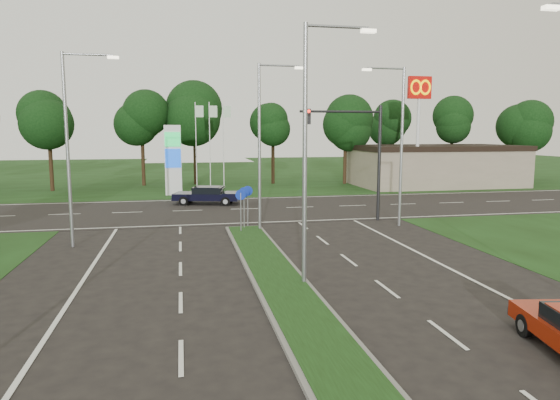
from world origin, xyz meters
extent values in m
plane|color=black|center=(0.00, 0.00, 0.00)|extent=(160.00, 160.00, 0.00)
cube|color=black|center=(0.00, 55.00, 0.00)|extent=(160.00, 50.00, 0.02)
cube|color=black|center=(0.00, 24.00, 0.00)|extent=(160.00, 12.00, 0.02)
cube|color=slate|center=(0.00, 4.00, 0.06)|extent=(2.00, 26.00, 0.12)
cube|color=gray|center=(22.00, 36.00, 2.00)|extent=(16.00, 9.00, 4.00)
cylinder|color=gray|center=(0.80, 6.00, 4.50)|extent=(0.16, 0.16, 9.00)
cylinder|color=gray|center=(1.90, 6.00, 8.90)|extent=(2.20, 0.10, 0.10)
cube|color=#FFF2CC|center=(3.00, 6.00, 8.80)|extent=(0.50, 0.22, 0.12)
cylinder|color=gray|center=(0.80, 16.00, 4.50)|extent=(0.16, 0.16, 9.00)
cylinder|color=gray|center=(1.90, 16.00, 8.90)|extent=(2.20, 0.10, 0.10)
cube|color=#FFF2CC|center=(3.00, 16.00, 8.80)|extent=(0.50, 0.22, 0.12)
cylinder|color=gray|center=(-8.50, 14.00, 4.50)|extent=(0.16, 0.16, 9.00)
cylinder|color=gray|center=(-7.40, 14.00, 8.90)|extent=(2.20, 0.10, 0.10)
cube|color=#FFF2CC|center=(-6.30, 14.00, 8.80)|extent=(0.50, 0.22, 0.12)
cylinder|color=gray|center=(9.00, 16.00, 4.50)|extent=(0.16, 0.16, 9.00)
cylinder|color=gray|center=(7.90, 16.00, 8.90)|extent=(2.20, 0.10, 0.10)
cube|color=#FFF2CC|center=(6.80, 16.00, 8.80)|extent=(0.50, 0.22, 0.12)
cube|color=#FFF2CC|center=(6.80, 2.00, 8.80)|extent=(0.50, 0.22, 0.12)
cylinder|color=black|center=(8.50, 18.00, 3.50)|extent=(0.20, 0.20, 7.00)
cylinder|color=black|center=(6.00, 18.00, 6.60)|extent=(5.00, 0.14, 0.14)
cube|color=black|center=(4.00, 18.00, 6.30)|extent=(0.28, 0.28, 0.90)
sphere|color=#FF190C|center=(4.00, 17.82, 6.60)|extent=(0.20, 0.20, 0.20)
cylinder|color=gray|center=(-0.30, 15.50, 1.10)|extent=(0.06, 0.06, 2.20)
cylinder|color=#0C26A5|center=(-0.30, 15.50, 2.10)|extent=(0.56, 0.04, 0.56)
cylinder|color=gray|center=(0.00, 16.50, 1.10)|extent=(0.06, 0.06, 2.20)
cylinder|color=#0C26A5|center=(0.00, 16.50, 2.10)|extent=(0.56, 0.04, 0.56)
cylinder|color=gray|center=(0.30, 17.20, 1.10)|extent=(0.06, 0.06, 2.20)
cylinder|color=#0C26A5|center=(0.30, 17.20, 2.10)|extent=(0.56, 0.04, 0.56)
cube|color=silver|center=(-4.00, 33.00, 3.00)|extent=(1.40, 0.30, 6.00)
cube|color=#0CA53F|center=(-4.00, 32.82, 4.80)|extent=(1.30, 0.08, 1.20)
cube|color=#0C3FBF|center=(-4.00, 32.82, 3.20)|extent=(1.30, 0.08, 1.60)
cylinder|color=silver|center=(-2.00, 34.00, 4.00)|extent=(0.08, 0.08, 8.00)
cube|color=#B2D8B2|center=(-1.65, 34.00, 7.20)|extent=(0.70, 0.02, 1.00)
cylinder|color=silver|center=(-0.80, 34.00, 4.00)|extent=(0.08, 0.08, 8.00)
cube|color=#B2D8B2|center=(-0.45, 34.00, 7.20)|extent=(0.70, 0.02, 1.00)
cylinder|color=silver|center=(0.40, 34.00, 4.00)|extent=(0.08, 0.08, 8.00)
cube|color=#B2D8B2|center=(0.75, 34.00, 7.20)|extent=(0.70, 0.02, 1.00)
cylinder|color=silver|center=(18.00, 32.00, 5.00)|extent=(0.30, 0.30, 10.00)
cube|color=#BF0C07|center=(18.00, 32.00, 9.40)|extent=(2.20, 0.35, 2.00)
torus|color=#FFC600|center=(17.55, 31.78, 9.40)|extent=(1.06, 0.16, 1.06)
torus|color=#FFC600|center=(18.45, 31.78, 9.40)|extent=(1.06, 0.16, 1.06)
cylinder|color=black|center=(0.00, 40.00, 2.20)|extent=(0.36, 0.36, 4.40)
sphere|color=black|center=(0.00, 40.00, 6.50)|extent=(6.00, 6.00, 6.00)
sphere|color=black|center=(0.30, 39.80, 7.50)|extent=(4.80, 4.80, 4.80)
cylinder|color=black|center=(5.45, 0.50, 0.30)|extent=(0.30, 0.63, 0.60)
cube|color=black|center=(-1.48, 26.98, 0.61)|extent=(5.24, 3.21, 0.50)
cube|color=black|center=(-1.39, 26.96, 1.09)|extent=(2.52, 2.20, 0.47)
cube|color=black|center=(-1.39, 26.96, 1.32)|extent=(2.12, 2.00, 0.04)
cylinder|color=black|center=(-3.23, 26.50, 0.34)|extent=(0.72, 0.39, 0.69)
cylinder|color=black|center=(-2.75, 28.28, 0.34)|extent=(0.72, 0.39, 0.69)
cylinder|color=black|center=(-0.21, 25.69, 0.34)|extent=(0.72, 0.39, 0.69)
cylinder|color=black|center=(0.27, 27.46, 0.34)|extent=(0.72, 0.39, 0.69)
camera|label=1|loc=(-3.39, -10.62, 5.39)|focal=32.00mm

